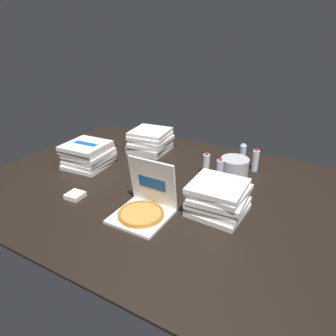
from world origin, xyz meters
name	(u,v)px	position (x,y,z in m)	size (l,w,h in m)	color
ground_plane	(158,186)	(0.00, 0.00, -0.01)	(3.20, 2.40, 0.02)	black
open_pizza_box	(144,206)	(0.15, -0.45, 0.08)	(0.40, 0.41, 0.42)	white
pizza_stack_right_mid	(218,198)	(0.62, -0.13, 0.12)	(0.43, 0.43, 0.24)	white
pizza_stack_left_far	(150,141)	(-0.50, 0.66, 0.12)	(0.45, 0.46, 0.24)	white
pizza_stack_center_near	(88,155)	(-0.83, 0.01, 0.12)	(0.44, 0.44, 0.24)	white
ice_bucket	(234,167)	(0.52, 0.54, 0.08)	(0.27, 0.27, 0.17)	#B7BABF
water_bottle_0	(206,165)	(0.29, 0.40, 0.11)	(0.07, 0.07, 0.23)	silver
water_bottle_1	(220,171)	(0.45, 0.34, 0.11)	(0.07, 0.07, 0.23)	silver
water_bottle_2	(255,160)	(0.67, 0.73, 0.11)	(0.07, 0.07, 0.23)	silver
water_bottle_3	(242,155)	(0.52, 0.80, 0.11)	(0.07, 0.07, 0.23)	silver
napkin_pile	(75,195)	(-0.49, -0.52, 0.02)	(0.13, 0.13, 0.04)	white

